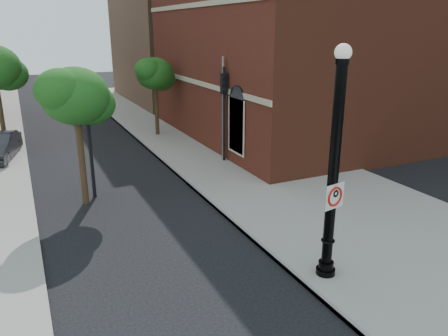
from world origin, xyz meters
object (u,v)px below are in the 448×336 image
traffic_signal_left (87,117)px  lamppost (333,179)px  no_parking_sign (335,196)px  traffic_signal_right (224,99)px

traffic_signal_left → lamppost: bearing=-83.3°
no_parking_sign → traffic_signal_right: 10.98m
lamppost → traffic_signal_right: 10.80m
lamppost → traffic_signal_left: 9.73m
no_parking_sign → traffic_signal_right: bearing=68.1°
no_parking_sign → traffic_signal_left: 9.88m
no_parking_sign → traffic_signal_left: size_ratio=0.14×
no_parking_sign → traffic_signal_right: (2.05, 10.76, 0.73)m
no_parking_sign → traffic_signal_left: bearing=106.3°
traffic_signal_left → traffic_signal_right: (6.59, 2.03, -0.06)m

